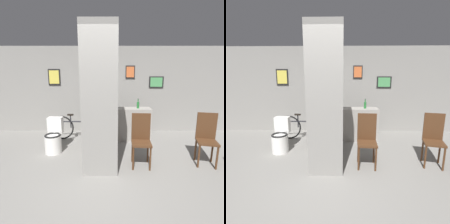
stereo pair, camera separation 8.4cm
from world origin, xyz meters
TOP-DOWN VIEW (x-y plane):
  - ground_plane at (0.00, 0.00)m, footprint 14.00×14.00m
  - wall_back at (0.00, 2.63)m, footprint 8.00×0.09m
  - pillar_center at (-0.06, 0.61)m, footprint 0.65×1.23m
  - counter_shelf at (0.59, 1.84)m, footprint 1.23×0.44m
  - toilet at (-1.20, 1.04)m, footprint 0.37×0.53m
  - chair_near_pillar at (0.72, 0.43)m, footprint 0.39×0.39m
  - chair_by_doorway at (2.03, 0.49)m, footprint 0.45×0.45m
  - bicycle at (-0.73, 1.84)m, footprint 1.70×0.42m
  - bottle_tall at (0.85, 1.84)m, footprint 0.07×0.07m

SIDE VIEW (x-z plane):
  - ground_plane at x=0.00m, z-range 0.00..0.00m
  - toilet at x=-1.20m, z-range -0.06..0.72m
  - bicycle at x=-0.73m, z-range -0.01..0.71m
  - counter_shelf at x=0.59m, z-range 0.00..0.88m
  - chair_near_pillar at x=0.72m, z-range 0.04..1.07m
  - chair_by_doorway at x=2.03m, z-range 0.04..1.07m
  - bottle_tall at x=0.85m, z-range 0.84..1.11m
  - pillar_center at x=-0.06m, z-range 0.00..2.60m
  - wall_back at x=0.00m, z-range 0.00..2.60m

